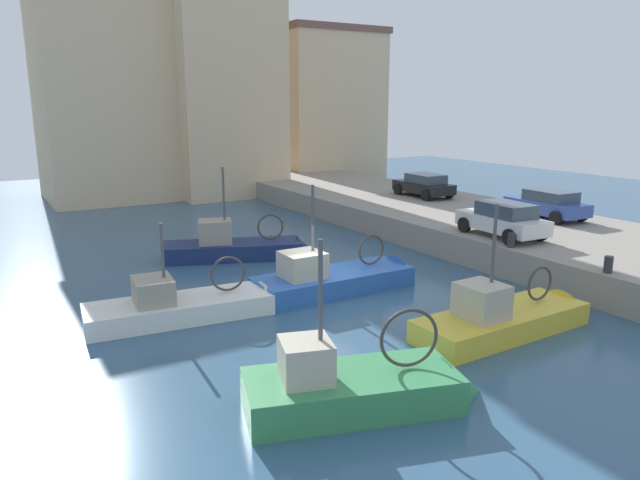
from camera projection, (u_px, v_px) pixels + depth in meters
water_surface at (319, 294)px, 20.66m from camera, size 80.00×80.00×0.00m
quay_wall at (539, 240)px, 26.28m from camera, size 9.00×56.00×1.20m
fishing_boat_green at (366, 401)px, 13.08m from camera, size 5.79×3.38×4.75m
fishing_boat_yellow at (509, 327)px, 17.38m from camera, size 6.47×2.14×4.73m
fishing_boat_navy at (241, 255)px, 25.53m from camera, size 6.85×3.98×4.77m
fishing_boat_white at (193, 313)px, 18.52m from camera, size 6.60×2.56×3.92m
fishing_boat_blue at (342, 286)px, 21.21m from camera, size 6.61×2.30×4.80m
parked_car_black at (424, 185)px, 34.26m from camera, size 2.03×3.88×1.34m
parked_car_blue at (548, 204)px, 27.84m from camera, size 2.09×3.98×1.36m
parked_car_white at (503, 219)px, 24.03m from camera, size 2.10×3.99×1.43m
mooring_bollard_south at (608, 265)px, 19.00m from camera, size 0.28×0.28×0.55m
mooring_bollard_mid at (511, 240)px, 22.33m from camera, size 0.28×0.28×0.55m
waterfront_building_west at (324, 106)px, 49.86m from camera, size 8.91×7.05×12.57m
waterfront_building_west_mid at (108, 96)px, 40.02m from camera, size 9.27×8.43×14.00m
waterfront_building_central at (215, 37)px, 41.51m from camera, size 7.72×8.72×22.08m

